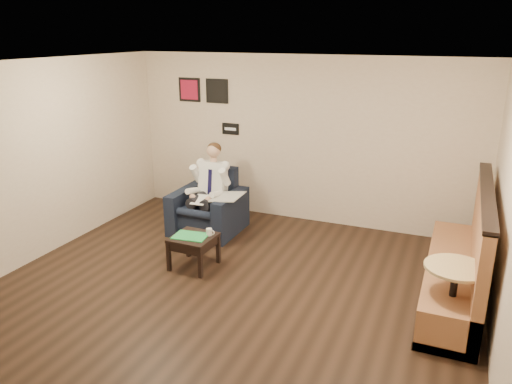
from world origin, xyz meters
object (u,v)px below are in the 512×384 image
at_px(smartphone, 202,232).
at_px(cafe_table, 452,301).
at_px(banquette, 457,244).
at_px(coffee_mug, 209,232).
at_px(armchair, 208,202).
at_px(seated_man, 203,193).
at_px(green_folder, 191,236).
at_px(side_table, 194,251).

xyz_separation_m(smartphone, cafe_table, (3.30, -0.52, -0.06)).
distance_m(banquette, cafe_table, 0.94).
height_order(coffee_mug, cafe_table, cafe_table).
height_order(armchair, banquette, banquette).
height_order(seated_man, green_folder, seated_man).
xyz_separation_m(green_folder, smartphone, (0.09, 0.18, -0.00)).
xyz_separation_m(armchair, green_folder, (0.41, -1.27, -0.04)).
distance_m(armchair, cafe_table, 4.13).
distance_m(armchair, seated_man, 0.23).
bearing_deg(seated_man, armchair, 90.00).
bearing_deg(smartphone, coffee_mug, -7.10).
distance_m(seated_man, green_folder, 1.23).
height_order(side_table, cafe_table, cafe_table).
relative_size(seated_man, coffee_mug, 14.14).
relative_size(armchair, cafe_table, 1.27).
distance_m(side_table, cafe_table, 3.38).
distance_m(green_folder, banquette, 3.43).
bearing_deg(side_table, coffee_mug, 31.89).
height_order(armchair, smartphone, armchair).
bearing_deg(seated_man, banquette, -8.66).
bearing_deg(green_folder, armchair, 107.79).
height_order(side_table, banquette, banquette).
relative_size(smartphone, banquette, 0.05).
distance_m(seated_man, coffee_mug, 1.20).
distance_m(side_table, banquette, 3.42).
height_order(seated_man, coffee_mug, seated_man).
height_order(green_folder, cafe_table, cafe_table).
bearing_deg(green_folder, seated_man, 109.70).
bearing_deg(coffee_mug, side_table, -148.11).
height_order(armchair, green_folder, armchair).
distance_m(smartphone, banquette, 3.32).
distance_m(coffee_mug, cafe_table, 3.21).
relative_size(seated_man, side_table, 2.44).
bearing_deg(coffee_mug, cafe_table, -8.59).
bearing_deg(side_table, green_folder, -148.11).
relative_size(coffee_mug, smartphone, 0.68).
height_order(side_table, green_folder, green_folder).
xyz_separation_m(green_folder, banquette, (3.38, 0.55, 0.23)).
height_order(banquette, cafe_table, banquette).
xyz_separation_m(coffee_mug, smartphone, (-0.13, 0.04, -0.04)).
bearing_deg(armchair, seated_man, -90.00).
bearing_deg(banquette, side_table, -171.04).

